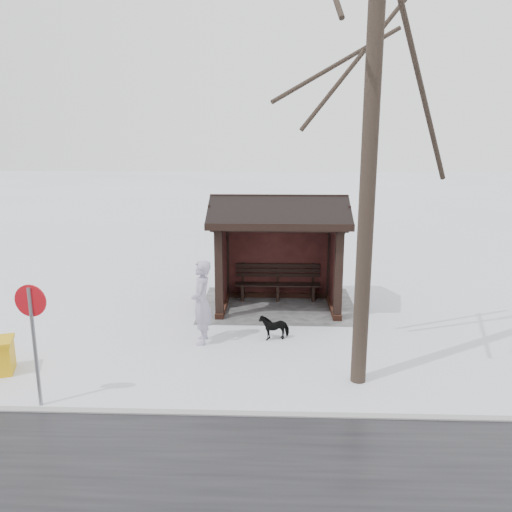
# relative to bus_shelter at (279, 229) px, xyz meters

# --- Properties ---
(ground) EXTENTS (120.00, 120.00, 0.00)m
(ground) POSITION_rel_bus_shelter_xyz_m (0.00, 0.16, -2.17)
(ground) COLOR white
(ground) RESTS_ON ground
(kerb) EXTENTS (120.00, 0.15, 0.06)m
(kerb) POSITION_rel_bus_shelter_xyz_m (0.00, 5.66, -2.16)
(kerb) COLOR gray
(kerb) RESTS_ON ground
(trampled_patch) EXTENTS (4.20, 3.20, 0.02)m
(trampled_patch) POSITION_rel_bus_shelter_xyz_m (0.00, -0.04, -2.16)
(trampled_patch) COLOR gray
(trampled_patch) RESTS_ON ground
(bus_shelter) EXTENTS (3.60, 2.40, 3.09)m
(bus_shelter) POSITION_rel_bus_shelter_xyz_m (0.00, 0.00, 0.00)
(bus_shelter) COLOR #3B1E15
(bus_shelter) RESTS_ON ground
(tree_near) EXTENTS (3.42, 3.42, 9.03)m
(tree_near) POSITION_rel_bus_shelter_xyz_m (-1.50, 4.36, 3.99)
(tree_near) COLOR black
(tree_near) RESTS_ON ground
(pedestrian) EXTENTS (0.48, 0.71, 1.90)m
(pedestrian) POSITION_rel_bus_shelter_xyz_m (1.72, 2.62, -1.21)
(pedestrian) COLOR #9E96B0
(pedestrian) RESTS_ON ground
(dog) EXTENTS (0.73, 0.49, 0.57)m
(dog) POSITION_rel_bus_shelter_xyz_m (0.10, 2.33, -1.88)
(dog) COLOR black
(dog) RESTS_ON ground
(road_sign) EXTENTS (0.55, 0.11, 2.16)m
(road_sign) POSITION_rel_bus_shelter_xyz_m (4.13, 5.44, -0.59)
(road_sign) COLOR gray
(road_sign) RESTS_ON ground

